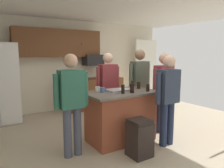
{
  "coord_description": "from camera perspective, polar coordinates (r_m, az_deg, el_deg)",
  "views": [
    {
      "loc": [
        -2.35,
        -3.18,
        1.65
      ],
      "look_at": [
        -0.13,
        0.3,
        1.05
      ],
      "focal_mm": 33.99,
      "sensor_mm": 36.0,
      "label": 1
    }
  ],
  "objects": [
    {
      "name": "microwave_over_range",
      "position": [
        6.4,
        -5.13,
        6.43
      ],
      "size": [
        0.56,
        0.4,
        0.32
      ],
      "primitive_type": "cube",
      "color": "black"
    },
    {
      "name": "person_guest_by_door",
      "position": [
        4.52,
        13.65,
        -0.85
      ],
      "size": [
        0.57,
        0.22,
        1.65
      ],
      "rotation": [
        0.0,
        0.0,
        3.04
      ],
      "color": "#232D4C",
      "rests_on": "ground"
    },
    {
      "name": "glass_stout_tall",
      "position": [
        4.02,
        9.63,
        -0.99
      ],
      "size": [
        0.06,
        0.06,
        0.13
      ],
      "color": "black",
      "rests_on": "kitchen_island"
    },
    {
      "name": "glass_short_whisky",
      "position": [
        4.36,
        5.53,
        -0.13
      ],
      "size": [
        0.06,
        0.06,
        0.14
      ],
      "color": "#311D0F",
      "rests_on": "kitchen_island"
    },
    {
      "name": "french_door_window_panel",
      "position": [
        7.48,
        9.02,
        3.94
      ],
      "size": [
        0.9,
        0.06,
        2.0
      ],
      "primitive_type": "cube",
      "color": "white",
      "rests_on": "ground"
    },
    {
      "name": "person_guest_right",
      "position": [
        4.66,
        -1.08,
        -0.29
      ],
      "size": [
        0.57,
        0.22,
        1.66
      ],
      "rotation": [
        0.0,
        0.0,
        -1.81
      ],
      "color": "#383842",
      "rests_on": "ground"
    },
    {
      "name": "tumbler_amber",
      "position": [
        4.29,
        7.18,
        -0.33
      ],
      "size": [
        0.07,
        0.07,
        0.14
      ],
      "color": "black",
      "rests_on": "kitchen_island"
    },
    {
      "name": "kitchen_island",
      "position": [
        4.06,
        2.31,
        -8.52
      ],
      "size": [
        1.34,
        0.82,
        0.95
      ],
      "color": "#9E4C33",
      "rests_on": "ground"
    },
    {
      "name": "trash_bin",
      "position": [
        3.54,
        7.4,
        -14.22
      ],
      "size": [
        0.34,
        0.34,
        0.61
      ],
      "color": "black",
      "rests_on": "ground"
    },
    {
      "name": "glass_dark_ale",
      "position": [
        3.82,
        5.41,
        -1.14
      ],
      "size": [
        0.07,
        0.07,
        0.17
      ],
      "color": "black",
      "rests_on": "kitchen_island"
    },
    {
      "name": "person_guest_left",
      "position": [
        3.86,
        14.81,
        -2.81
      ],
      "size": [
        0.57,
        0.22,
        1.62
      ],
      "rotation": [
        0.0,
        0.0,
        2.32
      ],
      "color": "#232D4C",
      "rests_on": "ground"
    },
    {
      "name": "mug_ceramic_white",
      "position": [
        3.95,
        -3.85,
        -1.36
      ],
      "size": [
        0.13,
        0.09,
        0.09
      ],
      "color": "white",
      "rests_on": "kitchen_island"
    },
    {
      "name": "mug_blue_stoneware",
      "position": [
        3.85,
        -2.57,
        -1.58
      ],
      "size": [
        0.12,
        0.08,
        0.09
      ],
      "color": "#4C6B99",
      "rests_on": "kitchen_island"
    },
    {
      "name": "person_elder_center",
      "position": [
        3.38,
        -10.81,
        -3.89
      ],
      "size": [
        0.57,
        0.22,
        1.64
      ],
      "rotation": [
        0.0,
        0.0,
        0.1
      ],
      "color": "#4C5166",
      "rests_on": "ground"
    },
    {
      "name": "glass_pilsner",
      "position": [
        3.73,
        2.95,
        -1.36
      ],
      "size": [
        0.06,
        0.06,
        0.16
      ],
      "color": "black",
      "rests_on": "kitchen_island"
    },
    {
      "name": "cabinet_run_lower",
      "position": [
        6.5,
        -4.93,
        -2.42
      ],
      "size": [
        1.8,
        0.63,
        0.9
      ],
      "color": "brown",
      "rests_on": "ground"
    },
    {
      "name": "cabinet_run_upper",
      "position": [
        6.11,
        -14.13,
        10.59
      ],
      "size": [
        2.4,
        0.38,
        0.75
      ],
      "color": "brown"
    },
    {
      "name": "back_wall",
      "position": [
        6.44,
        -11.12,
        4.99
      ],
      "size": [
        6.4,
        0.1,
        2.6
      ],
      "primitive_type": "cube",
      "color": "beige",
      "rests_on": "ground"
    },
    {
      "name": "serving_tray",
      "position": [
        3.96,
        1.69,
        -1.69
      ],
      "size": [
        0.44,
        0.3,
        0.04
      ],
      "color": "#B7B7BC",
      "rests_on": "kitchen_island"
    },
    {
      "name": "floor",
      "position": [
        4.29,
        3.75,
        -14.4
      ],
      "size": [
        7.04,
        7.04,
        0.0
      ],
      "primitive_type": "plane",
      "color": "#B7A88E",
      "rests_on": "ground"
    },
    {
      "name": "person_host_foreground",
      "position": [
        4.79,
        7.4,
        0.44
      ],
      "size": [
        0.57,
        0.23,
        1.73
      ],
      "rotation": [
        0.0,
        0.0,
        -2.65
      ],
      "color": "#232D4C",
      "rests_on": "ground"
    }
  ]
}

